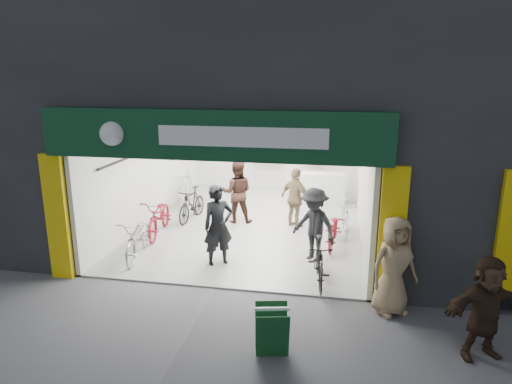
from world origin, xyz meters
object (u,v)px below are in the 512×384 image
(bike_right_front, at_px, (319,262))
(sandwich_board, at_px, (272,330))
(bike_left_front, at_px, (139,238))
(pedestrian_near, at_px, (394,266))

(bike_right_front, bearing_deg, sandwich_board, -109.16)
(bike_left_front, distance_m, bike_right_front, 4.16)
(bike_left_front, bearing_deg, sandwich_board, -49.93)
(bike_left_front, xyz_separation_m, bike_right_front, (4.11, -0.62, -0.01))
(bike_right_front, height_order, pedestrian_near, pedestrian_near)
(bike_right_front, xyz_separation_m, pedestrian_near, (1.32, -0.90, 0.42))
(pedestrian_near, bearing_deg, bike_right_front, 117.24)
(bike_left_front, relative_size, bike_right_front, 1.18)
(pedestrian_near, bearing_deg, sandwich_board, -167.58)
(bike_left_front, bearing_deg, bike_right_front, -16.84)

